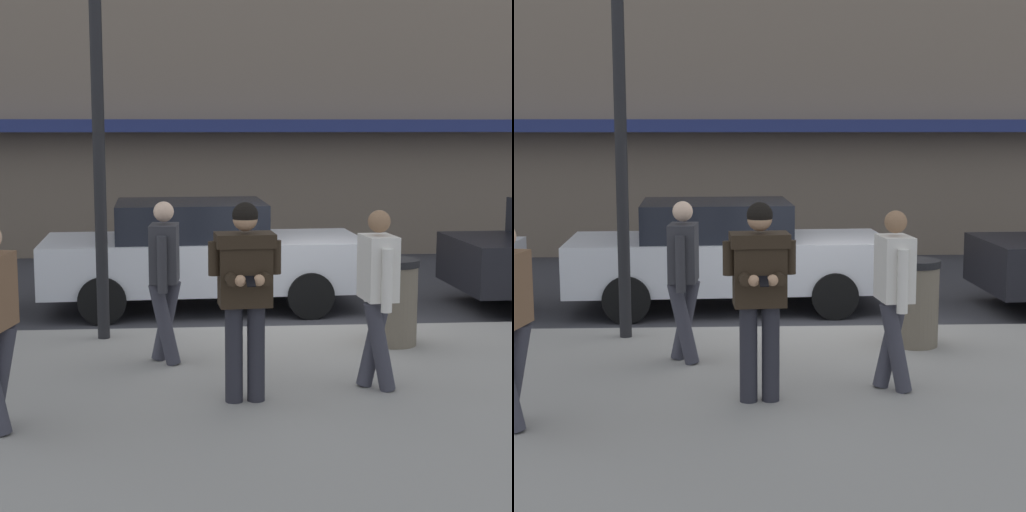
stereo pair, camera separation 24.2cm
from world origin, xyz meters
The scene contains 9 objects.
ground_plane centered at (0.00, 0.00, 0.00)m, with size 80.00×80.00×0.00m, color #333338.
sidewalk centered at (1.00, -2.85, 0.07)m, with size 32.00×5.30×0.14m, color gray.
curb_paint_line centered at (1.00, 0.05, 0.00)m, with size 28.00×0.12×0.01m, color silver.
parked_sedan_mid centered at (-1.34, 1.59, 0.79)m, with size 4.58×2.08×1.54m.
man_texting_on_phone centered at (-1.00, -3.10, 1.25)m, with size 0.65×0.60×1.81m.
pedestrian_in_light_coat centered at (0.26, -2.81, 1.11)m, with size 0.36×0.60×1.70m.
pedestrian_with_bag centered at (-1.75, -1.73, 1.11)m, with size 0.35×0.72×1.70m.
street_lamp_post centered at (-2.50, -0.65, 3.14)m, with size 0.36×0.36×4.88m.
trash_bin centered at (0.81, -1.18, 0.63)m, with size 0.55×0.55×0.98m.
Camera 2 is at (-1.23, -10.53, 2.60)m, focal length 60.00 mm.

